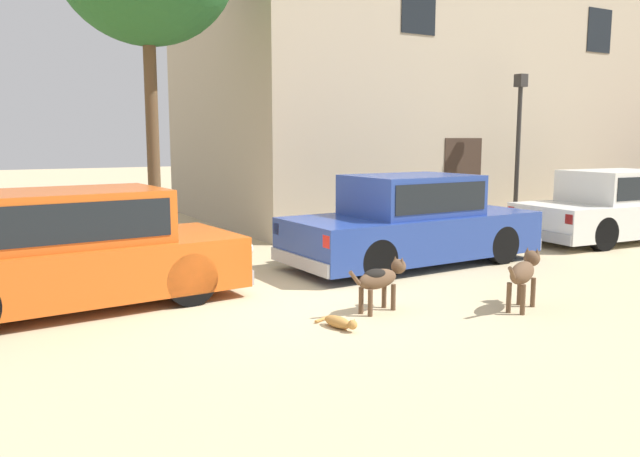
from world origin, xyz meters
TOP-DOWN VIEW (x-y plane):
  - ground_plane at (0.00, 0.00)m, footprint 80.00×80.00m
  - parked_sedan_nearest at (-2.63, 1.20)m, footprint 4.39×2.10m
  - parked_sedan_second at (2.78, 1.26)m, footprint 4.56×1.91m
  - parked_sedan_third at (8.03, 1.19)m, footprint 4.62×1.99m
  - apartment_block at (8.45, 7.55)m, footprint 13.84×7.02m
  - stray_dog_spotted at (0.65, -0.89)m, footprint 1.00×0.34m
  - stray_dog_tan at (2.27, -1.65)m, footprint 1.00×0.56m
  - stray_cat at (-0.14, -1.24)m, footprint 0.27×0.65m
  - street_lamp at (7.31, 3.27)m, footprint 0.22×0.22m

SIDE VIEW (x-z plane):
  - ground_plane at x=0.00m, z-range 0.00..0.00m
  - stray_cat at x=-0.14m, z-range -0.01..0.14m
  - stray_dog_spotted at x=0.65m, z-range 0.10..0.73m
  - stray_dog_tan at x=2.27m, z-range 0.10..0.82m
  - parked_sedan_third at x=8.03m, z-range -0.01..1.43m
  - parked_sedan_second at x=2.78m, z-range -0.01..1.48m
  - parked_sedan_nearest at x=-2.63m, z-range 0.03..1.49m
  - street_lamp at x=7.31m, z-range 0.52..4.03m
  - apartment_block at x=8.45m, z-range 0.00..7.19m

